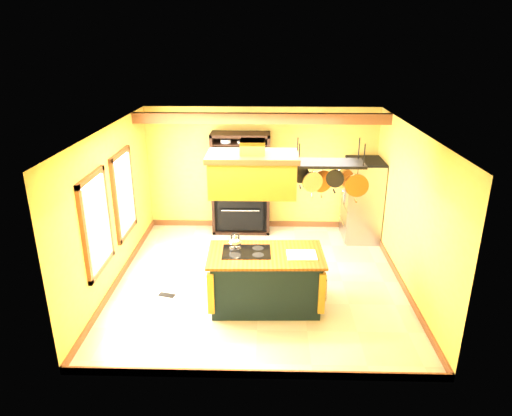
{
  "coord_description": "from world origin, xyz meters",
  "views": [
    {
      "loc": [
        0.14,
        -7.15,
        4.07
      ],
      "look_at": [
        -0.06,
        0.3,
        1.26
      ],
      "focal_mm": 32.0,
      "sensor_mm": 36.0,
      "label": 1
    }
  ],
  "objects_px": {
    "kitchen_island": "(265,279)",
    "range_hood": "(253,172)",
    "pot_rack": "(330,172)",
    "hutch": "(241,194)",
    "refrigerator": "(362,202)"
  },
  "relations": [
    {
      "from": "kitchen_island",
      "to": "pot_rack",
      "type": "distance_m",
      "value": 2.0
    },
    {
      "from": "pot_rack",
      "to": "refrigerator",
      "type": "relative_size",
      "value": 0.65
    },
    {
      "from": "hutch",
      "to": "range_hood",
      "type": "bearing_deg",
      "value": -83.31
    },
    {
      "from": "kitchen_island",
      "to": "pot_rack",
      "type": "bearing_deg",
      "value": -1.76
    },
    {
      "from": "pot_rack",
      "to": "hutch",
      "type": "xyz_separation_m",
      "value": [
        -1.47,
        3.05,
        -1.39
      ]
    },
    {
      "from": "kitchen_island",
      "to": "hutch",
      "type": "bearing_deg",
      "value": 98.61
    },
    {
      "from": "refrigerator",
      "to": "hutch",
      "type": "height_order",
      "value": "hutch"
    },
    {
      "from": "range_hood",
      "to": "refrigerator",
      "type": "distance_m",
      "value": 3.75
    },
    {
      "from": "kitchen_island",
      "to": "range_hood",
      "type": "relative_size",
      "value": 1.38
    },
    {
      "from": "kitchen_island",
      "to": "hutch",
      "type": "distance_m",
      "value": 3.12
    },
    {
      "from": "refrigerator",
      "to": "pot_rack",
      "type": "bearing_deg",
      "value": -111.98
    },
    {
      "from": "pot_rack",
      "to": "refrigerator",
      "type": "height_order",
      "value": "pot_rack"
    },
    {
      "from": "pot_rack",
      "to": "hutch",
      "type": "bearing_deg",
      "value": 115.76
    },
    {
      "from": "kitchen_island",
      "to": "refrigerator",
      "type": "xyz_separation_m",
      "value": [
        2.0,
        2.69,
        0.35
      ]
    },
    {
      "from": "pot_rack",
      "to": "refrigerator",
      "type": "xyz_separation_m",
      "value": [
        1.08,
        2.69,
        -1.43
      ]
    }
  ]
}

